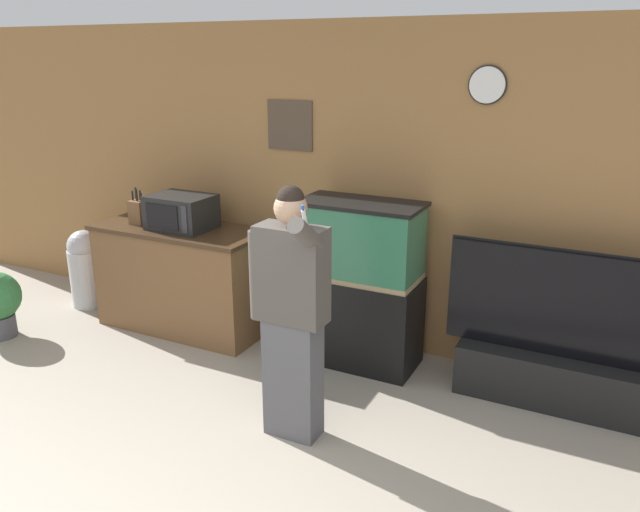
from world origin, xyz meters
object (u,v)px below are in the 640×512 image
Objects in this scene: counter_island at (182,278)px; microwave at (181,212)px; tv_on_stand at (553,359)px; person_standing at (291,311)px; knife_block at (138,212)px; aquarium_on_stand at (359,284)px; trash_bin at (86,267)px.

microwave reaches higher than counter_island.
person_standing reaches higher than tv_on_stand.
counter_island is at bearing 148.82° from person_standing.
knife_block is (-0.39, -0.06, 0.57)m from counter_island.
microwave is at bearing -175.93° from aquarium_on_stand.
trash_bin is (-1.17, -0.01, -0.08)m from counter_island.
tv_on_stand is 1.91m from person_standing.
person_standing reaches higher than trash_bin.
tv_on_stand is 2.04× the size of trash_bin.
knife_block reaches higher than trash_bin.
person_standing is (1.62, -1.00, -0.22)m from microwave.
person_standing is at bearing -31.70° from microwave.
tv_on_stand is 0.94× the size of person_standing.
trash_bin is at bearing 160.53° from person_standing.
trash_bin is (-0.78, 0.06, -0.65)m from knife_block.
counter_island is 1.17m from trash_bin.
aquarium_on_stand reaches higher than knife_block.
knife_block is 0.20× the size of tv_on_stand.
knife_block is 1.02m from trash_bin.
knife_block is at bearing -170.61° from counter_island.
trash_bin is (-1.22, 0.00, -0.69)m from microwave.
microwave is 0.44m from knife_block.
tv_on_stand reaches higher than counter_island.
aquarium_on_stand is 1.73× the size of trash_bin.
person_standing is at bearing -31.18° from counter_island.
person_standing is (-1.43, -1.16, 0.52)m from tv_on_stand.
person_standing reaches higher than knife_block.
trash_bin is at bearing 175.87° from knife_block.
microwave is 1.68× the size of knife_block.
aquarium_on_stand is 1.49m from tv_on_stand.
tv_on_stand is at bearing 2.98° from microwave.
knife_block reaches higher than tv_on_stand.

